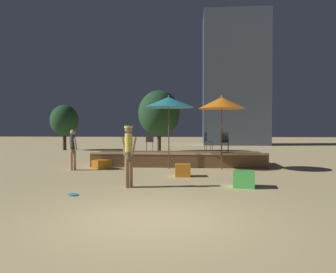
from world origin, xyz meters
TOP-DOWN VIEW (x-y plane):
  - ground_plane at (0.00, 0.00)m, footprint 120.00×120.00m
  - wooden_deck at (0.13, 9.49)m, footprint 7.98×2.46m
  - patio_umbrella_0 at (2.02, 7.77)m, footprint 2.00×2.00m
  - patio_umbrella_1 at (-0.24, 8.04)m, footprint 2.23×2.23m
  - cube_seat_0 at (0.44, 5.74)m, footprint 0.58×0.58m
  - cube_seat_1 at (-3.18, 7.78)m, footprint 0.80×0.80m
  - cube_seat_2 at (2.35, 3.69)m, footprint 0.71×0.71m
  - person_0 at (-4.24, 7.17)m, footprint 0.47×0.31m
  - person_1 at (-1.09, 3.40)m, footprint 0.55×0.32m
  - bistro_chair_0 at (-1.24, 9.14)m, footprint 0.40×0.41m
  - bistro_chair_1 at (2.28, 9.05)m, footprint 0.40×0.40m
  - bistro_chair_2 at (1.48, 9.76)m, footprint 0.44×0.44m
  - frisbee_disc at (-2.34, 2.12)m, footprint 0.26×0.26m
  - background_tree_0 at (-1.77, 18.45)m, footprint 3.14×3.14m
  - background_tree_1 at (-9.58, 19.47)m, footprint 2.26×2.26m
  - distant_building at (5.26, 29.41)m, footprint 6.81×4.34m

SIDE VIEW (x-z plane):
  - ground_plane at x=0.00m, z-range 0.00..0.00m
  - frisbee_disc at x=-2.34m, z-range 0.00..0.03m
  - cube_seat_1 at x=-3.18m, z-range 0.00..0.38m
  - cube_seat_0 at x=0.44m, z-range 0.00..0.45m
  - cube_seat_2 at x=2.35m, z-range 0.00..0.49m
  - wooden_deck at x=0.13m, z-range -0.04..0.64m
  - person_0 at x=-4.24m, z-range 0.07..1.77m
  - person_1 at x=-1.09m, z-range 0.14..1.99m
  - bistro_chair_0 at x=-1.24m, z-range 0.77..1.67m
  - bistro_chair_1 at x=2.28m, z-range 0.77..1.67m
  - bistro_chair_2 at x=1.48m, z-range 0.77..1.67m
  - background_tree_1 at x=-9.58m, z-range 0.57..4.21m
  - patio_umbrella_0 at x=2.02m, z-range 1.26..4.42m
  - background_tree_0 at x=-1.77m, z-range 0.58..5.21m
  - patio_umbrella_1 at x=-0.24m, z-range 1.29..4.51m
  - distant_building at x=5.26m, z-range 0.00..13.96m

